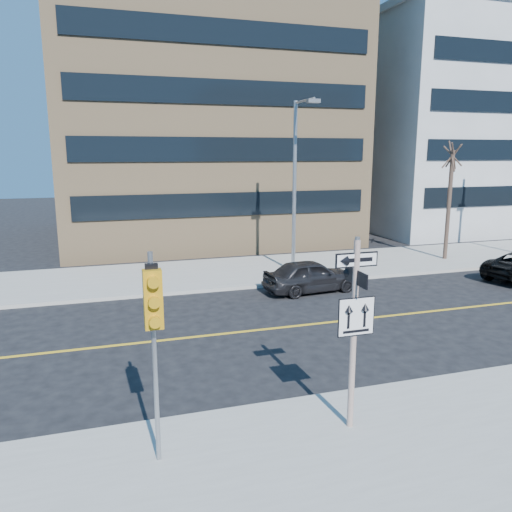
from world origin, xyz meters
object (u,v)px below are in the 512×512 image
object	(u,v)px
sign_pole	(354,323)
streetlight_a	(296,176)
traffic_signal	(154,316)
parked_car_a	(311,276)
street_tree_west	(452,158)

from	to	relation	value
sign_pole	streetlight_a	size ratio (longest dim) A/B	0.51
sign_pole	traffic_signal	xyz separation A→B (m)	(-4.00, -0.15, 0.59)
traffic_signal	streetlight_a	world-z (taller)	streetlight_a
traffic_signal	parked_car_a	size ratio (longest dim) A/B	0.98
traffic_signal	parked_car_a	xyz separation A→B (m)	(7.57, 10.52, -2.33)
streetlight_a	street_tree_west	world-z (taller)	streetlight_a
sign_pole	streetlight_a	distance (m)	14.05
traffic_signal	street_tree_west	world-z (taller)	street_tree_west
parked_car_a	street_tree_west	size ratio (longest dim) A/B	0.65
traffic_signal	streetlight_a	size ratio (longest dim) A/B	0.50
sign_pole	parked_car_a	xyz separation A→B (m)	(3.57, 10.37, -1.74)
parked_car_a	traffic_signal	bearing A→B (deg)	139.08
parked_car_a	street_tree_west	world-z (taller)	street_tree_west
streetlight_a	street_tree_west	bearing A→B (deg)	3.45
parked_car_a	street_tree_west	distance (m)	11.14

